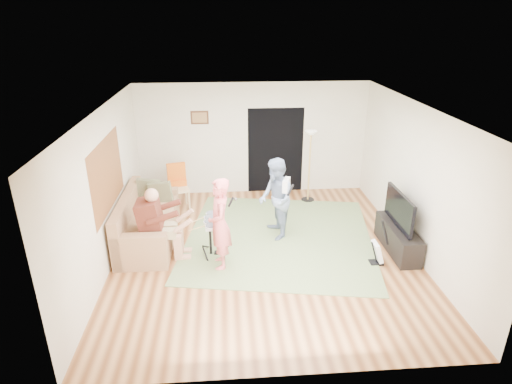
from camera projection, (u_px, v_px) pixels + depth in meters
The scene contains 19 objects.
floor at pixel (264, 252), 8.04m from camera, with size 6.00×6.00×0.00m, color brown.
walls at pixel (265, 185), 7.52m from camera, with size 5.50×6.00×2.70m, color beige, non-canonical shape.
ceiling at pixel (266, 109), 7.00m from camera, with size 6.00×6.00×0.00m, color white.
window_blinds at pixel (107, 175), 7.44m from camera, with size 2.05×2.05×0.00m, color brown.
doorway at pixel (275, 151), 10.43m from camera, with size 2.10×2.10×0.00m, color black.
picture_frame at pixel (200, 118), 9.98m from camera, with size 0.42×0.03×0.32m, color #3F2314.
area_rug at pixel (279, 237), 8.55m from camera, with size 3.61×3.71×0.02m, color #657B4B.
sofa at pixel (144, 226), 8.35m from camera, with size 0.95×2.31×0.94m.
drummer at pixel (161, 231), 7.70m from camera, with size 0.88×0.49×1.35m.
drum_kit at pixel (210, 239), 7.84m from camera, with size 0.40×0.72×0.75m.
singer at pixel (220, 224), 7.29m from camera, with size 0.60×0.39×1.64m, color #E56368.
microphone at pixel (231, 202), 7.15m from camera, with size 0.06×0.06×0.24m, color black, non-canonical shape.
guitarist at pixel (276, 199), 8.30m from camera, with size 0.79×0.61×1.62m, color #7487AA.
guitar_held at pixel (286, 185), 8.20m from camera, with size 0.12×0.60×0.26m, color white, non-canonical shape.
guitar_spare at pixel (378, 251), 7.58m from camera, with size 0.31×0.28×0.86m.
torchiere_lamp at pixel (310, 154), 9.82m from camera, with size 0.30×0.30×1.70m.
dining_chair at pixel (179, 193), 9.75m from camera, with size 0.54×0.56×1.03m.
tv_cabinet at pixel (398, 238), 8.01m from camera, with size 0.40×1.40×0.50m, color black.
television at pixel (399, 209), 7.77m from camera, with size 0.06×1.19×0.63m, color black.
Camera 1 is at (-0.70, -6.96, 4.13)m, focal length 30.00 mm.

